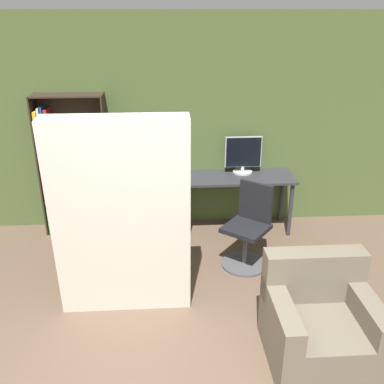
% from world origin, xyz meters
% --- Properties ---
extents(wall_back, '(8.00, 0.06, 2.70)m').
position_xyz_m(wall_back, '(0.00, 3.26, 1.35)').
color(wall_back, '#47592D').
rests_on(wall_back, ground).
extents(desk, '(1.43, 0.55, 0.75)m').
position_xyz_m(desk, '(0.94, 2.96, 0.65)').
color(desk, '#2D2D33').
rests_on(desk, ground).
extents(monitor, '(0.47, 0.25, 0.48)m').
position_xyz_m(monitor, '(1.02, 3.09, 0.99)').
color(monitor, '#B7B7BC').
rests_on(monitor, desk).
extents(office_chair, '(0.62, 0.62, 0.95)m').
position_xyz_m(office_chair, '(0.93, 2.11, 0.39)').
color(office_chair, '#4C4C51').
rests_on(office_chair, ground).
extents(bookshelf, '(0.84, 0.31, 1.78)m').
position_xyz_m(bookshelf, '(-1.22, 3.11, 0.81)').
color(bookshelf, '#2D2319').
rests_on(bookshelf, ground).
extents(mattress_near, '(1.23, 0.33, 1.91)m').
position_xyz_m(mattress_near, '(-0.37, 1.41, 0.95)').
color(mattress_near, beige).
rests_on(mattress_near, ground).
extents(armchair, '(0.85, 0.80, 0.85)m').
position_xyz_m(armchair, '(1.26, 0.68, 0.32)').
color(armchair, '#665B4C').
rests_on(armchair, ground).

